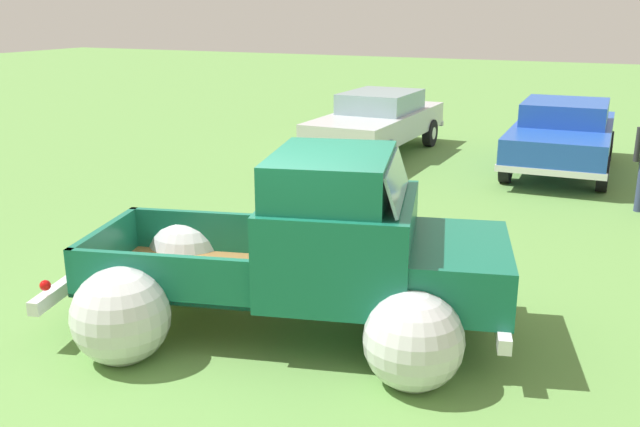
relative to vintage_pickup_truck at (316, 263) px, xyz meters
The scene contains 4 objects.
ground_plane 0.85m from the vintage_pickup_truck, 165.46° to the right, with size 80.00×80.00×0.00m, color #609347.
vintage_pickup_truck is the anchor object (origin of this frame).
show_car_0 9.27m from the vintage_pickup_truck, 106.29° to the left, with size 1.88×4.74×1.43m.
show_car_1 9.06m from the vintage_pickup_truck, 80.87° to the left, with size 2.06×4.66×1.43m.
Camera 1 is at (3.24, -5.99, 3.30)m, focal length 39.10 mm.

